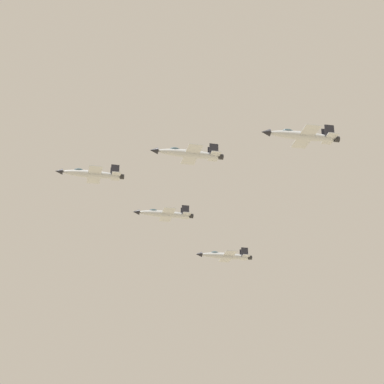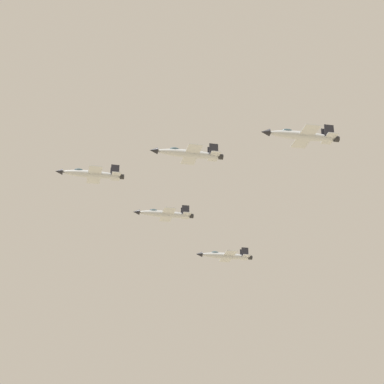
{
  "view_description": "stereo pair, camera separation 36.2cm",
  "coord_description": "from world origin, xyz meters",
  "px_view_note": "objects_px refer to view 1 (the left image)",
  "views": [
    {
      "loc": [
        -92.23,
        -115.97,
        96.53
      ],
      "look_at": [
        -5.75,
        8.62,
        163.79
      ],
      "focal_mm": 68.33,
      "sensor_mm": 36.0,
      "label": 1
    },
    {
      "loc": [
        -91.93,
        -116.18,
        96.53
      ],
      "look_at": [
        -5.75,
        8.62,
        163.79
      ],
      "focal_mm": 68.33,
      "sensor_mm": 36.0,
      "label": 2
    }
  ],
  "objects_px": {
    "jet_left_wingman": "(188,153)",
    "jet_right_wingman": "(165,214)",
    "jet_right_outer": "(225,256)",
    "jet_lead": "(91,174)",
    "jet_left_outer": "(302,135)"
  },
  "relations": [
    {
      "from": "jet_right_wingman",
      "to": "jet_left_outer",
      "type": "relative_size",
      "value": 0.97
    },
    {
      "from": "jet_right_wingman",
      "to": "jet_right_outer",
      "type": "distance_m",
      "value": 25.38
    },
    {
      "from": "jet_left_wingman",
      "to": "jet_right_wingman",
      "type": "height_order",
      "value": "jet_left_wingman"
    },
    {
      "from": "jet_left_wingman",
      "to": "jet_right_outer",
      "type": "distance_m",
      "value": 52.44
    },
    {
      "from": "jet_left_outer",
      "to": "jet_lead",
      "type": "bearing_deg",
      "value": -40.89
    },
    {
      "from": "jet_lead",
      "to": "jet_left_wingman",
      "type": "relative_size",
      "value": 0.98
    },
    {
      "from": "jet_lead",
      "to": "jet_left_wingman",
      "type": "height_order",
      "value": "jet_lead"
    },
    {
      "from": "jet_right_wingman",
      "to": "jet_left_outer",
      "type": "distance_m",
      "value": 52.26
    },
    {
      "from": "jet_left_outer",
      "to": "jet_right_outer",
      "type": "xyz_separation_m",
      "value": [
        26.38,
        59.22,
        -2.3
      ]
    },
    {
      "from": "jet_left_wingman",
      "to": "jet_lead",
      "type": "bearing_deg",
      "value": -41.5
    },
    {
      "from": "jet_lead",
      "to": "jet_right_wingman",
      "type": "relative_size",
      "value": 1.02
    },
    {
      "from": "jet_right_wingman",
      "to": "jet_right_outer",
      "type": "height_order",
      "value": "jet_right_wingman"
    },
    {
      "from": "jet_lead",
      "to": "jet_left_wingman",
      "type": "xyz_separation_m",
      "value": [
        10.82,
        -22.56,
        -1.17
      ]
    },
    {
      "from": "jet_left_outer",
      "to": "jet_right_outer",
      "type": "relative_size",
      "value": 1.0
    },
    {
      "from": "jet_left_outer",
      "to": "jet_right_outer",
      "type": "distance_m",
      "value": 64.87
    }
  ]
}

